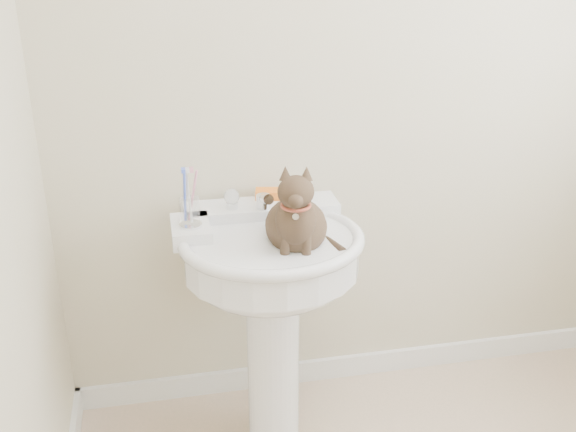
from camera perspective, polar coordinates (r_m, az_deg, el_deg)
wall_back at (r=2.31m, az=7.31°, el=12.80°), size 2.20×0.00×2.50m
baseboard_back at (r=2.79m, az=6.09°, el=-12.38°), size 2.20×0.02×0.09m
pedestal_sink at (r=2.15m, az=-1.44°, el=-5.14°), size 0.59×0.58×0.82m
faucet at (r=2.19m, az=-2.11°, el=1.65°), size 0.28×0.12×0.14m
soap_bar at (r=2.28m, az=-1.63°, el=1.88°), size 0.10×0.07×0.03m
toothbrush_cup at (r=2.07m, az=-8.31°, el=0.39°), size 0.07×0.07×0.19m
cat at (r=2.01m, az=0.77°, el=-0.46°), size 0.21×0.26×0.38m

